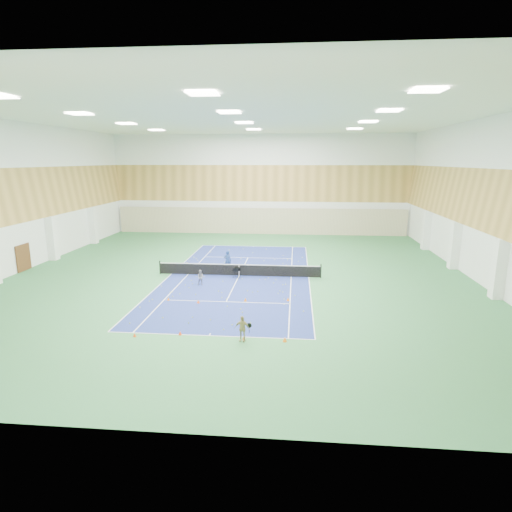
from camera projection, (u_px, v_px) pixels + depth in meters
The scene contains 21 objects.
ground at pixel (239, 276), 33.81m from camera, with size 40.00×40.00×0.00m, color #2F6F3D.
room_shell at pixel (238, 200), 32.49m from camera, with size 36.00×40.00×12.00m, color white, non-canonical shape.
wood_cladding at pixel (238, 173), 32.05m from camera, with size 36.00×40.00×8.00m, color #BD9146, non-canonical shape.
ceiling_light_grid at pixel (238, 118), 31.19m from camera, with size 21.40×25.40×0.06m, color white, non-canonical shape.
court_surface at pixel (239, 276), 33.81m from camera, with size 10.97×23.77×0.01m, color navy.
tennis_balls_scatter at pixel (239, 275), 33.80m from camera, with size 10.57×22.77×0.07m, color #BBCD23, non-canonical shape.
tennis_net at pixel (239, 269), 33.69m from camera, with size 12.80×0.10×1.10m, color black, non-canonical shape.
back_curtain at pixel (260, 221), 52.65m from camera, with size 35.40×0.16×3.20m, color #C6B793.
door_left_b at pixel (23, 258), 35.18m from camera, with size 0.08×1.80×2.20m, color #593319.
coach at pixel (228, 261), 34.99m from camera, with size 0.64×0.42×1.75m, color navy.
child_court at pixel (201, 277), 31.23m from camera, with size 0.55×0.43×1.13m, color gray.
child_apron at pixel (242, 328), 21.52m from camera, with size 0.78×0.33×1.34m, color tan.
ball_cart at pixel (237, 273), 33.15m from camera, with size 0.48×0.48×0.83m, color black, non-canonical shape.
cone_svc_a at pixel (168, 299), 27.87m from camera, with size 0.19×0.19×0.21m, color orange.
cone_svc_b at pixel (198, 301), 27.33m from camera, with size 0.21×0.21×0.23m, color #E6480C.
cone_svc_c at pixel (245, 300), 27.68m from camera, with size 0.22×0.22×0.24m, color orange.
cone_svc_d at pixel (288, 299), 27.78m from camera, with size 0.20×0.20×0.22m, color orange.
cone_base_a at pixel (135, 335), 22.15m from camera, with size 0.19×0.19×0.21m, color #EC470C.
cone_base_b at pixel (180, 333), 22.38m from camera, with size 0.19×0.19×0.21m, color #F43E0C.
cone_base_c at pixel (244, 338), 21.78m from camera, with size 0.17×0.17×0.19m, color orange.
cone_base_d at pixel (285, 339), 21.54m from camera, with size 0.22×0.22×0.25m, color orange.
Camera 1 is at (4.35, -32.38, 8.96)m, focal length 30.00 mm.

